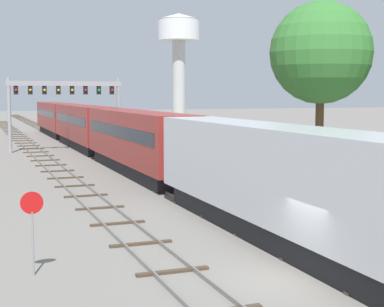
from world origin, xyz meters
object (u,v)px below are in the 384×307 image
at_px(signal_gantry, 65,97).
at_px(stop_sign, 32,221).
at_px(passenger_train, 103,131).
at_px(water_tower, 179,40).
at_px(trackside_tree_mid, 321,53).

xyz_separation_m(signal_gantry, stop_sign, (-7.75, -43.20, -3.92)).
bearing_deg(passenger_train, signal_gantry, 105.40).
bearing_deg(water_tower, signal_gantry, -121.81).
bearing_deg(stop_sign, trackside_tree_mid, 34.61).
relative_size(passenger_train, stop_sign, 31.06).
relative_size(passenger_train, trackside_tree_mid, 7.29).
distance_m(signal_gantry, stop_sign, 44.06).
relative_size(signal_gantry, stop_sign, 4.20).
height_order(signal_gantry, water_tower, water_tower).
relative_size(passenger_train, water_tower, 4.08).
bearing_deg(trackside_tree_mid, passenger_train, 115.91).
bearing_deg(stop_sign, passenger_train, 74.07).
relative_size(signal_gantry, water_tower, 0.55).
distance_m(water_tower, stop_sign, 99.76).
height_order(signal_gantry, trackside_tree_mid, trackside_tree_mid).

